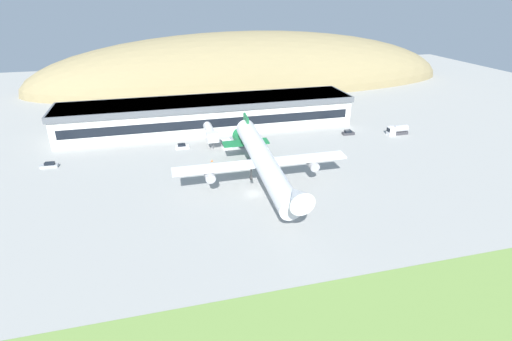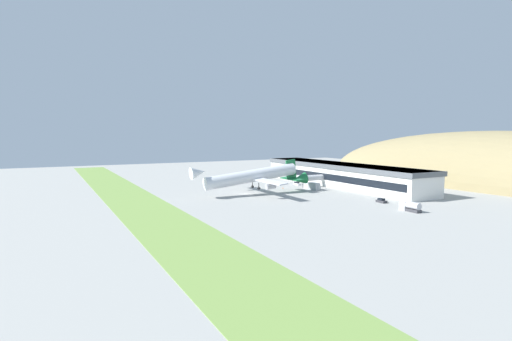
{
  "view_description": "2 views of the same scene",
  "coord_description": "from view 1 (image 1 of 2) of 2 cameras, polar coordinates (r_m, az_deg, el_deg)",
  "views": [
    {
      "loc": [
        -20.13,
        -79.38,
        43.07
      ],
      "look_at": [
        0.82,
        0.78,
        5.38
      ],
      "focal_mm": 28.0,
      "sensor_mm": 36.0,
      "label": 1
    },
    {
      "loc": [
        138.91,
        -69.36,
        23.43
      ],
      "look_at": [
        0.79,
        4.14,
        9.08
      ],
      "focal_mm": 28.0,
      "sensor_mm": 36.0,
      "label": 2
    }
  ],
  "objects": [
    {
      "name": "terminal_building",
      "position": [
        135.11,
        -6.79,
        8.23
      ],
      "size": [
        96.65,
        18.03,
        10.05
      ],
      "color": "white",
      "rests_on": "ground_plane"
    },
    {
      "name": "service_car_2",
      "position": [
        133.48,
        13.03,
        5.27
      ],
      "size": [
        3.87,
        2.02,
        1.5
      ],
      "color": "#333338",
      "rests_on": "ground_plane"
    },
    {
      "name": "service_car_0",
      "position": [
        120.43,
        -10.5,
        3.39
      ],
      "size": [
        4.01,
        1.72,
        1.46
      ],
      "color": "silver",
      "rests_on": "ground_plane"
    },
    {
      "name": "cargo_airplane",
      "position": [
        91.89,
        1.03,
        1.37
      ],
      "size": [
        41.63,
        50.02,
        11.14
      ],
      "color": "silver"
    },
    {
      "name": "hill_backdrop",
      "position": [
        205.23,
        -1.07,
        12.34
      ],
      "size": [
        209.48,
        65.58,
        49.93
      ],
      "primitive_type": "ellipsoid",
      "color": "#8E7F56",
      "rests_on": "ground_plane"
    },
    {
      "name": "box_truck",
      "position": [
        137.86,
        19.58,
        5.46
      ],
      "size": [
        6.91,
        2.27,
        3.03
      ],
      "color": "silver",
      "rests_on": "ground_plane"
    },
    {
      "name": "grass_strip_foreground",
      "position": [
        60.26,
        10.38,
        -21.62
      ],
      "size": [
        321.24,
        19.06,
        0.08
      ],
      "primitive_type": "cube",
      "color": "#759947",
      "rests_on": "ground_plane"
    },
    {
      "name": "ground_plane",
      "position": [
        92.52,
        -0.37,
        -3.28
      ],
      "size": [
        356.93,
        356.93,
        0.0
      ],
      "primitive_type": "plane",
      "color": "#9E9E99"
    },
    {
      "name": "service_car_1",
      "position": [
        118.94,
        -27.43,
        0.66
      ],
      "size": [
        4.51,
        1.89,
        1.46
      ],
      "color": "#999EA3",
      "rests_on": "ground_plane"
    },
    {
      "name": "fuel_truck",
      "position": [
        119.45,
        -2.9,
        4.03
      ],
      "size": [
        8.2,
        3.02,
        3.02
      ],
      "color": "silver",
      "rests_on": "ground_plane"
    },
    {
      "name": "traffic_cone_0",
      "position": [
        110.15,
        -6.31,
        1.45
      ],
      "size": [
        0.52,
        0.52,
        0.58
      ],
      "color": "orange",
      "rests_on": "ground_plane"
    },
    {
      "name": "jetway_0",
      "position": [
        120.8,
        -6.51,
        5.42
      ],
      "size": [
        3.38,
        12.48,
        5.43
      ],
      "color": "silver",
      "rests_on": "ground_plane"
    }
  ]
}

